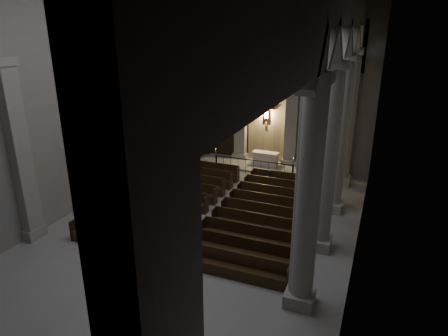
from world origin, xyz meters
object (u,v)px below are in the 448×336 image
at_px(candle_stand_left, 216,161).
at_px(altar_rail, 253,165).
at_px(pews, 215,209).
at_px(candle_stand_right, 292,174).
at_px(altar, 265,158).
at_px(worshipper, 270,180).

bearing_deg(candle_stand_left, altar_rail, -12.54).
bearing_deg(pews, candle_stand_right, 67.85).
bearing_deg(pews, candle_stand_left, 112.95).
relative_size(altar, candle_stand_left, 1.44).
relative_size(candle_stand_left, worshipper, 1.13).
bearing_deg(candle_stand_right, altar_rail, -178.41).
bearing_deg(candle_stand_right, altar, 143.43).
xyz_separation_m(altar_rail, candle_stand_right, (2.57, 0.07, -0.30)).
bearing_deg(altar, altar_rail, -99.84).
bearing_deg(altar, candle_stand_left, -161.09).
xyz_separation_m(altar, candle_stand_left, (-3.22, -1.10, -0.27)).
relative_size(altar_rail, candle_stand_left, 4.29).
bearing_deg(altar, candle_stand_right, -36.57).
bearing_deg(candle_stand_left, candle_stand_right, -6.01).
distance_m(altar_rail, candle_stand_right, 2.58).
bearing_deg(worshipper, altar, 122.15).
bearing_deg(altar_rail, pews, -90.00).
height_order(altar_rail, pews, altar_rail).
xyz_separation_m(altar, candle_stand_right, (2.26, -1.68, -0.21)).
height_order(candle_stand_left, pews, candle_stand_left).
relative_size(altar_rail, pews, 0.53).
distance_m(altar, altar_rail, 1.78).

